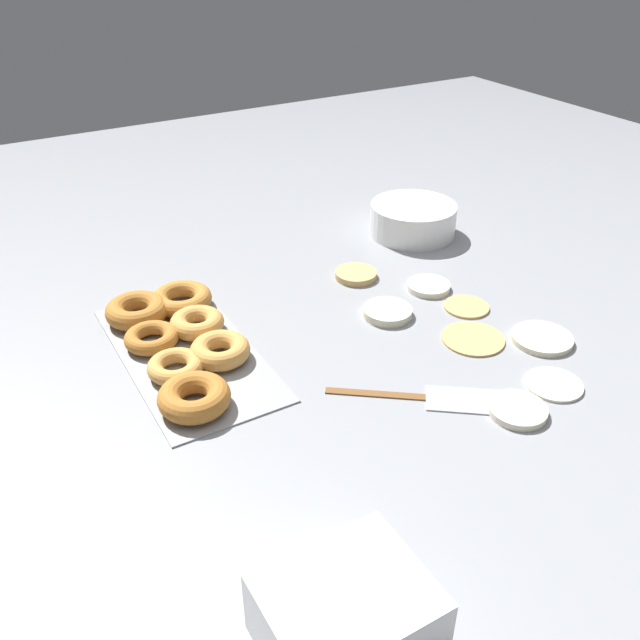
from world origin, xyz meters
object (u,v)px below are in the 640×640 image
pancake_3 (388,312)px  spatula (447,398)px  pancake_2 (554,383)px  pancake_6 (542,338)px  pancake_7 (356,275)px  pancake_1 (473,338)px  pancake_4 (467,306)px  donut_tray (180,339)px  batter_bowl (413,219)px  pancake_5 (518,410)px  container_stack (346,617)px  pancake_0 (428,286)px

pancake_3 → spatula: size_ratio=0.36×
pancake_2 → pancake_6: 0.13m
pancake_2 → pancake_7: (-0.45, -0.07, 0.00)m
pancake_1 → pancake_7: 0.29m
pancake_1 → pancake_4: size_ratio=1.29×
pancake_3 → donut_tray: 0.37m
pancake_6 → batter_bowl: bearing=171.3°
pancake_5 → pancake_1: bearing=157.9°
pancake_6 → container_stack: 0.65m
pancake_2 → pancake_6: (-0.10, 0.08, 0.00)m
pancake_1 → batter_bowl: size_ratio=0.56×
container_stack → pancake_4: bearing=129.5°
pancake_4 → pancake_2: bearing=-8.8°
pancake_3 → pancake_4: (0.05, 0.14, -0.00)m
donut_tray → batter_bowl: 0.64m
donut_tray → batter_bowl: (-0.17, 0.61, 0.02)m
pancake_2 → pancake_5: 0.10m
pancake_0 → pancake_3: pancake_3 is taller
pancake_4 → pancake_7: 0.23m
pancake_7 → spatula: bearing=-13.0°
pancake_7 → pancake_4: bearing=29.1°
pancake_0 → spatula: pancake_0 is taller
pancake_1 → spatula: size_ratio=0.44×
donut_tray → spatula: bearing=41.9°
pancake_3 → batter_bowl: 0.36m
pancake_0 → pancake_5: same height
batter_bowl → pancake_2: bearing=-14.7°
pancake_3 → pancake_5: pancake_3 is taller
pancake_4 → pancake_6: (0.15, 0.04, 0.00)m
pancake_4 → spatula: bearing=-46.5°
pancake_1 → pancake_3: bearing=-149.8°
pancake_2 → pancake_6: same height
spatula → pancake_7: bearing=113.8°
pancake_2 → spatula: (-0.06, -0.16, -0.00)m
pancake_0 → batter_bowl: size_ratio=0.44×
pancake_3 → spatula: 0.25m
pancake_2 → spatula: size_ratio=0.36×
pancake_6 → pancake_0: bearing=-167.3°
pancake_1 → batter_bowl: batter_bowl is taller
pancake_0 → pancake_3: (0.04, -0.13, 0.00)m
pancake_3 → pancake_7: size_ratio=1.08×
pancake_0 → donut_tray: bearing=-95.4°
pancake_2 → container_stack: size_ratio=0.55×
container_stack → spatula: (-0.25, 0.34, -0.04)m
pancake_4 → pancake_5: (0.27, -0.13, 0.00)m
pancake_1 → spatula: (0.11, -0.14, -0.00)m
pancake_3 → pancake_4: bearing=70.2°
pancake_7 → batter_bowl: 0.25m
spatula → donut_tray: bearing=168.8°
pancake_2 → container_stack: 0.54m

